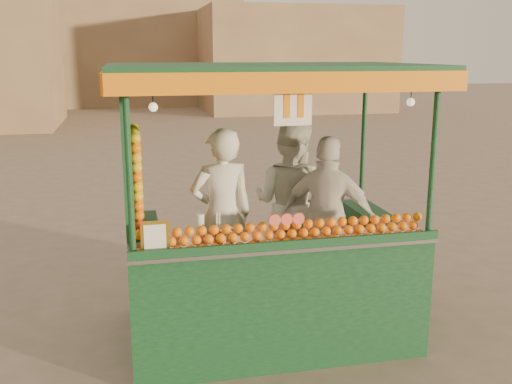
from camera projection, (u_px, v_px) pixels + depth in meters
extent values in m
plane|color=#6F604F|center=(277.00, 339.00, 6.08)|extent=(90.00, 90.00, 0.00)
cube|color=#9B8258|center=(293.00, 60.00, 29.77)|extent=(9.00, 6.00, 5.00)
cube|color=#9B8258|center=(111.00, 41.00, 33.35)|extent=(14.00, 7.00, 7.00)
cube|color=#0D3216|center=(267.00, 317.00, 6.20)|extent=(2.78, 1.71, 0.32)
cylinder|color=black|center=(175.00, 323.00, 5.99)|extent=(0.39, 0.11, 0.39)
cylinder|color=black|center=(353.00, 306.00, 6.40)|extent=(0.39, 0.11, 0.39)
cube|color=#0D3216|center=(285.00, 290.00, 5.40)|extent=(2.78, 0.32, 0.86)
cube|color=#0D3216|center=(145.00, 270.00, 5.91)|extent=(0.32, 1.39, 0.86)
cube|color=#0D3216|center=(375.00, 252.00, 6.43)|extent=(0.32, 1.39, 0.86)
cube|color=#B2B2B7|center=(284.00, 243.00, 5.33)|extent=(2.78, 0.49, 0.03)
cylinder|color=#0D3216|center=(129.00, 173.00, 4.75)|extent=(0.05, 0.05, 1.50)
cylinder|color=#0D3216|center=(433.00, 160.00, 5.31)|extent=(0.05, 0.05, 1.50)
cylinder|color=#0D3216|center=(127.00, 143.00, 6.27)|extent=(0.05, 0.05, 1.50)
cylinder|color=#0D3216|center=(364.00, 136.00, 6.84)|extent=(0.05, 0.05, 1.50)
cube|color=#0D3216|center=(268.00, 69.00, 5.61)|extent=(3.00, 1.93, 0.09)
cube|color=orange|center=(296.00, 83.00, 4.71)|extent=(3.00, 0.04, 0.17)
cube|color=orange|center=(247.00, 74.00, 6.55)|extent=(3.00, 0.04, 0.17)
cube|color=orange|center=(106.00, 79.00, 5.31)|extent=(0.04, 1.93, 0.17)
cube|color=orange|center=(412.00, 76.00, 5.95)|extent=(0.04, 1.93, 0.17)
cylinder|color=#F15C49|center=(287.00, 219.00, 5.13)|extent=(0.11, 0.03, 0.11)
cube|color=gold|center=(155.00, 238.00, 4.92)|extent=(0.24, 0.02, 0.30)
cube|color=white|center=(293.00, 106.00, 4.84)|extent=(0.32, 0.02, 0.32)
sphere|color=#FFE5B2|center=(153.00, 107.00, 4.75)|extent=(0.07, 0.07, 0.07)
sphere|color=#FFE5B2|center=(411.00, 102.00, 5.22)|extent=(0.07, 0.07, 0.07)
imported|color=silver|center=(222.00, 215.00, 6.11)|extent=(0.70, 0.50, 1.81)
imported|color=silver|center=(290.00, 203.00, 6.58)|extent=(1.13, 1.10, 1.83)
imported|color=silver|center=(328.00, 219.00, 6.14)|extent=(1.08, 0.89, 1.73)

